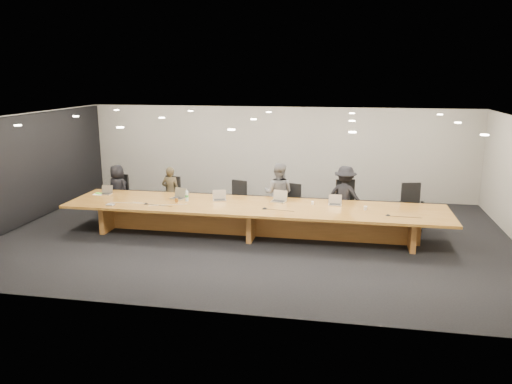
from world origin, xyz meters
TOP-DOWN VIEW (x-y plane):
  - ground at (0.00, 0.00)m, footprint 12.00×12.00m
  - back_wall at (0.00, 4.00)m, footprint 12.00×0.02m
  - left_wall_panel at (-5.94, 0.00)m, footprint 0.08×7.84m
  - conference_table at (0.00, 0.00)m, footprint 9.00×1.80m
  - chair_far_left at (-4.10, 1.32)m, footprint 0.65×0.65m
  - chair_left at (-2.56, 1.19)m, footprint 0.70×0.70m
  - chair_mid_left at (-0.73, 1.25)m, footprint 0.67×0.67m
  - chair_mid_right at (0.72, 1.25)m, footprint 0.65×0.65m
  - chair_right at (2.16, 1.31)m, footprint 0.71×0.71m
  - chair_far_right at (3.79, 1.29)m, footprint 0.69×0.69m
  - person_a at (-4.02, 1.20)m, footprint 0.78×0.63m
  - person_b at (-2.51, 1.25)m, footprint 0.50×0.34m
  - person_c at (0.43, 1.14)m, footprint 0.83×0.68m
  - person_d at (2.11, 1.18)m, footprint 1.13×0.87m
  - laptop_a at (-3.96, 0.37)m, footprint 0.29×0.21m
  - laptop_b at (-1.97, 0.27)m, footprint 0.40×0.34m
  - laptop_c at (-0.91, 0.29)m, footprint 0.38×0.32m
  - laptop_d at (0.53, 0.42)m, footprint 0.40×0.33m
  - laptop_e at (1.89, 0.36)m, footprint 0.31×0.23m
  - water_bottle at (-1.68, 0.10)m, footprint 0.10×0.10m
  - amber_mug at (-1.88, -0.07)m, footprint 0.10×0.10m
  - paper_cup_near at (1.36, 0.32)m, footprint 0.09×0.09m
  - paper_cup_far at (2.59, 0.04)m, footprint 0.09×0.09m
  - notepad at (-4.13, 0.33)m, footprint 0.25×0.21m
  - lime_gadget at (-4.14, 0.34)m, footprint 0.18×0.14m
  - av_box at (-3.33, -0.62)m, footprint 0.20×0.16m
  - mic_left at (-2.54, -0.38)m, footprint 0.14×0.14m
  - mic_center at (0.31, -0.28)m, footprint 0.15×0.15m
  - mic_right at (3.06, -0.33)m, footprint 0.13×0.13m

SIDE VIEW (x-z plane):
  - ground at x=0.00m, z-range 0.00..0.00m
  - chair_mid_right at x=0.72m, z-range 0.00..1.02m
  - conference_table at x=0.00m, z-range 0.15..0.90m
  - chair_mid_left at x=-0.73m, z-range 0.00..1.05m
  - chair_far_left at x=-4.10m, z-range 0.00..1.08m
  - chair_left at x=-2.56m, z-range 0.00..1.10m
  - chair_far_right at x=3.79m, z-range 0.00..1.14m
  - chair_right at x=2.16m, z-range 0.00..1.16m
  - person_b at x=-2.51m, z-range 0.00..1.36m
  - person_a at x=-4.02m, z-range 0.00..1.37m
  - notepad at x=-4.13m, z-range 0.75..0.76m
  - av_box at x=-3.33m, z-range 0.75..0.78m
  - mic_right at x=3.06m, z-range 0.75..0.78m
  - mic_left at x=-2.54m, z-range 0.75..0.78m
  - mic_center at x=0.31m, z-range 0.75..0.78m
  - person_d at x=2.11m, z-range 0.00..1.55m
  - lime_gadget at x=-4.14m, z-range 0.76..0.79m
  - person_c at x=0.43m, z-range 0.00..1.58m
  - paper_cup_near at x=1.36m, z-range 0.75..0.83m
  - paper_cup_far at x=2.59m, z-range 0.75..0.84m
  - amber_mug at x=-1.88m, z-range 0.75..0.85m
  - laptop_a at x=-3.96m, z-range 0.75..0.98m
  - laptop_e at x=1.89m, z-range 0.75..0.99m
  - water_bottle at x=-1.68m, z-range 0.75..1.00m
  - laptop_c at x=-0.91m, z-range 0.75..1.00m
  - laptop_b at x=-1.97m, z-range 0.75..1.02m
  - laptop_d at x=0.53m, z-range 0.75..1.03m
  - left_wall_panel at x=-5.94m, z-range 0.00..2.74m
  - back_wall at x=0.00m, z-range 0.00..2.80m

